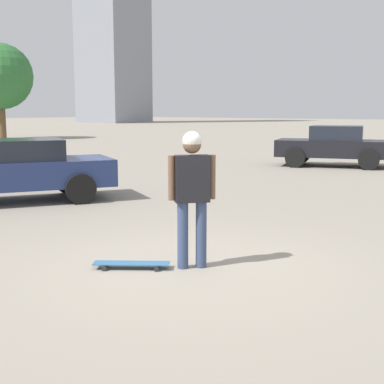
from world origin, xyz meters
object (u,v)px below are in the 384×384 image
(car_parked_far, at_px, (334,145))
(skateboard, at_px, (131,264))
(car_parked_near, at_px, (12,169))
(person, at_px, (192,186))

(car_parked_far, bearing_deg, skateboard, 83.29)
(skateboard, relative_size, car_parked_near, 0.20)
(car_parked_far, bearing_deg, person, 86.21)
(skateboard, distance_m, car_parked_near, 6.09)
(person, height_order, car_parked_near, person)
(person, distance_m, car_parked_far, 13.71)
(person, xyz_separation_m, skateboard, (-0.61, -0.51, -1.02))
(car_parked_near, bearing_deg, skateboard, 99.59)
(person, relative_size, car_parked_far, 0.41)
(car_parked_near, height_order, car_parked_far, car_parked_far)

